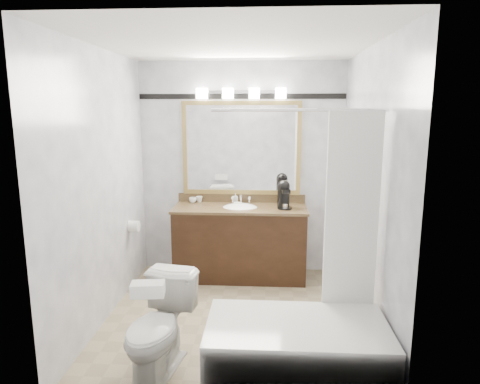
{
  "coord_description": "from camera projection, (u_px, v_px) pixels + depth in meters",
  "views": [
    {
      "loc": [
        0.29,
        -3.76,
        1.96
      ],
      "look_at": [
        0.04,
        0.35,
        1.16
      ],
      "focal_mm": 32.0,
      "sensor_mm": 36.0,
      "label": 1
    }
  ],
  "objects": [
    {
      "name": "coffee_maker",
      "position": [
        284.0,
        194.0,
        4.83
      ],
      "size": [
        0.17,
        0.21,
        0.32
      ],
      "rotation": [
        0.0,
        0.0,
        0.24
      ],
      "color": "black",
      "rests_on": "vanity"
    },
    {
      "name": "cup_left",
      "position": [
        193.0,
        200.0,
        5.12
      ],
      "size": [
        0.1,
        0.1,
        0.07
      ],
      "primitive_type": "imported",
      "rotation": [
        0.0,
        0.0,
        0.14
      ],
      "color": "white",
      "rests_on": "vanity"
    },
    {
      "name": "soap_bottle_a",
      "position": [
        235.0,
        198.0,
        5.12
      ],
      "size": [
        0.06,
        0.07,
        0.12
      ],
      "primitive_type": "imported",
      "rotation": [
        0.0,
        0.0,
        0.25
      ],
      "color": "white",
      "rests_on": "vanity"
    },
    {
      "name": "vanity",
      "position": [
        240.0,
        241.0,
        4.99
      ],
      "size": [
        1.53,
        0.58,
        0.97
      ],
      "color": "black",
      "rests_on": "ground"
    },
    {
      "name": "tissue_box",
      "position": [
        148.0,
        289.0,
        2.86
      ],
      "size": [
        0.24,
        0.15,
        0.09
      ],
      "primitive_type": "cube",
      "rotation": [
        0.0,
        0.0,
        0.14
      ],
      "color": "white",
      "rests_on": "toilet"
    },
    {
      "name": "toilet",
      "position": [
        159.0,
        328.0,
        3.17
      ],
      "size": [
        0.53,
        0.77,
        0.73
      ],
      "primitive_type": "imported",
      "rotation": [
        0.0,
        0.0,
        -0.18
      ],
      "color": "white",
      "rests_on": "ground"
    },
    {
      "name": "accent_stripe",
      "position": [
        241.0,
        96.0,
        4.94
      ],
      "size": [
        2.4,
        0.01,
        0.06
      ],
      "primitive_type": "cube",
      "color": "black",
      "rests_on": "room"
    },
    {
      "name": "soap_bar",
      "position": [
        238.0,
        203.0,
        5.02
      ],
      "size": [
        0.09,
        0.06,
        0.03
      ],
      "primitive_type": "cube",
      "rotation": [
        0.0,
        0.0,
        0.05
      ],
      "color": "#E6EAC1",
      "rests_on": "vanity"
    },
    {
      "name": "mirror",
      "position": [
        241.0,
        148.0,
        5.04
      ],
      "size": [
        1.4,
        0.04,
        1.1
      ],
      "color": "#AA8F4D",
      "rests_on": "room"
    },
    {
      "name": "tp_roll",
      "position": [
        134.0,
        226.0,
        4.66
      ],
      "size": [
        0.11,
        0.12,
        0.12
      ],
      "primitive_type": "cylinder",
      "rotation": [
        0.0,
        1.57,
        0.0
      ],
      "color": "white",
      "rests_on": "room"
    },
    {
      "name": "cup_right",
      "position": [
        199.0,
        199.0,
        5.15
      ],
      "size": [
        0.08,
        0.08,
        0.07
      ],
      "primitive_type": "imported",
      "rotation": [
        0.0,
        0.0,
        0.09
      ],
      "color": "white",
      "rests_on": "vanity"
    },
    {
      "name": "bathtub",
      "position": [
        300.0,
        344.0,
        3.11
      ],
      "size": [
        1.3,
        0.75,
        1.96
      ],
      "color": "white",
      "rests_on": "ground"
    },
    {
      "name": "vanity_light_bar",
      "position": [
        241.0,
        93.0,
        4.87
      ],
      "size": [
        1.02,
        0.14,
        0.12
      ],
      "color": "silver",
      "rests_on": "room"
    },
    {
      "name": "room",
      "position": [
        233.0,
        189.0,
        3.84
      ],
      "size": [
        2.42,
        2.62,
        2.52
      ],
      "color": "#9D8C6A",
      "rests_on": "ground"
    }
  ]
}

